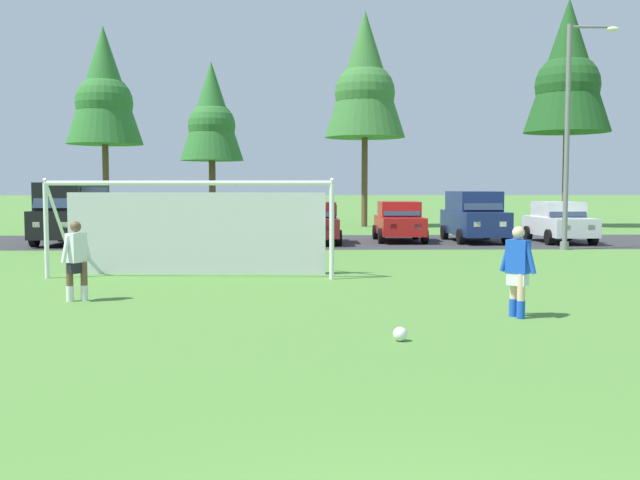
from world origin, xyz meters
TOP-DOWN VIEW (x-y plane):
  - ground_plane at (0.00, 15.00)m, footprint 400.00×400.00m
  - parking_lot_strip at (0.00, 27.90)m, footprint 52.00×8.40m
  - soccer_ball at (0.65, 7.45)m, footprint 0.22×0.22m
  - soccer_goal at (-3.68, 15.97)m, footprint 7.52×2.37m
  - player_striker_near at (3.02, 9.42)m, footprint 0.55×0.61m
  - player_defender_far at (-5.45, 11.54)m, footprint 0.49×0.65m
  - parked_car_slot_far_left at (-10.26, 26.86)m, footprint 2.30×4.85m
  - parked_car_slot_left at (-6.79, 26.87)m, footprint 2.05×4.21m
  - parked_car_slot_center_left at (-3.36, 28.00)m, footprint 2.10×4.23m
  - parked_car_slot_center at (-0.26, 26.90)m, footprint 2.07×4.22m
  - parked_car_slot_center_right at (3.39, 27.96)m, footprint 2.07×4.22m
  - parked_car_slot_right at (6.58, 27.67)m, footprint 2.27×4.67m
  - parked_car_slot_far_right at (10.05, 27.07)m, footprint 2.12×4.24m
  - tree_left_edge at (-12.05, 38.94)m, footprint 4.31×4.31m
  - tree_mid_left at (-5.61, 36.11)m, footprint 3.39×3.39m
  - tree_center_back at (2.93, 39.89)m, footprint 4.74×4.74m
  - tree_mid_right at (14.82, 39.56)m, footprint 5.00×5.00m
  - street_lamp at (9.19, 23.58)m, footprint 2.00×0.32m

SIDE VIEW (x-z plane):
  - ground_plane at x=0.00m, z-range 0.00..0.00m
  - parking_lot_strip at x=0.00m, z-range 0.00..0.01m
  - soccer_ball at x=0.65m, z-range 0.00..0.22m
  - player_striker_near at x=3.02m, z-range 0.00..1.64m
  - player_defender_far at x=-5.45m, z-range 0.00..1.64m
  - parked_car_slot_left at x=-6.79m, z-range 0.02..1.74m
  - parked_car_slot_center_left at x=-3.36m, z-range 0.02..1.74m
  - parked_car_slot_center at x=-0.26m, z-range 0.02..1.74m
  - parked_car_slot_center_right at x=3.39m, z-range 0.02..1.74m
  - parked_car_slot_far_right at x=10.05m, z-range 0.02..1.74m
  - parked_car_slot_right at x=6.58m, z-range 0.03..2.19m
  - soccer_goal at x=-3.68m, z-range 0.01..2.58m
  - parked_car_slot_far_left at x=-10.26m, z-range 0.08..2.60m
  - street_lamp at x=9.19m, z-range 0.14..8.45m
  - tree_mid_left at x=-5.61m, z-range 1.69..10.72m
  - tree_left_edge at x=-12.05m, z-range 2.16..13.64m
  - tree_center_back at x=2.93m, z-range 2.38..15.00m
  - tree_mid_right at x=14.82m, z-range 2.51..15.86m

